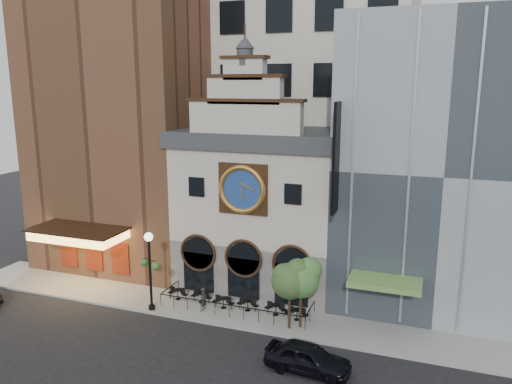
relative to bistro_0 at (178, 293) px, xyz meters
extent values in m
plane|color=black|center=(4.69, -2.60, -0.61)|extent=(120.00, 120.00, 0.00)
cube|color=gray|center=(4.69, -0.10, -0.54)|extent=(44.00, 5.00, 0.15)
cube|color=#605E5B|center=(4.69, 5.40, 1.54)|extent=(12.00, 8.00, 4.00)
cube|color=beige|center=(4.69, 5.40, 7.04)|extent=(12.00, 8.00, 7.00)
cube|color=#2D3035|center=(4.69, 5.40, 11.14)|extent=(12.60, 8.60, 1.20)
cube|color=black|center=(4.69, 1.32, 7.94)|extent=(3.60, 0.25, 3.60)
cylinder|color=navy|center=(4.69, 1.18, 7.94)|extent=(3.10, 0.12, 3.10)
torus|color=gold|center=(4.69, 1.10, 7.94)|extent=(3.46, 0.36, 3.46)
cylinder|color=#2D3035|center=(4.69, 1.80, 16.84)|extent=(1.10, 1.10, 1.10)
cone|color=#2D3035|center=(4.69, 1.80, 17.79)|extent=(1.30, 1.30, 0.80)
cube|color=brown|center=(-8.31, 7.40, 12.04)|extent=(14.00, 12.00, 25.00)
cube|color=#FFBF59|center=(-8.31, -0.30, 3.74)|extent=(7.00, 3.40, 0.70)
cube|color=black|center=(-8.31, -0.30, 4.19)|extent=(7.40, 3.80, 0.15)
cube|color=maroon|center=(-8.31, 1.35, 1.54)|extent=(5.60, 0.15, 2.60)
cube|color=gray|center=(17.69, 7.40, 9.54)|extent=(14.00, 12.00, 20.00)
cube|color=#679A46|center=(14.69, 0.20, 2.84)|extent=(4.50, 2.40, 0.35)
cube|color=black|center=(11.29, 0.40, 10.54)|extent=(0.18, 1.60, 7.00)
cube|color=beige|center=(4.69, 17.40, 19.39)|extent=(20.00, 16.00, 40.00)
cylinder|color=black|center=(0.00, 0.00, 0.28)|extent=(0.68, 0.68, 0.03)
cylinder|color=black|center=(0.00, 0.00, -0.09)|extent=(0.06, 0.06, 0.72)
cylinder|color=black|center=(1.87, 0.08, 0.28)|extent=(0.68, 0.68, 0.03)
cylinder|color=black|center=(1.87, 0.08, -0.09)|extent=(0.06, 0.06, 0.72)
cylinder|color=black|center=(3.75, -0.23, 0.28)|extent=(0.68, 0.68, 0.03)
cylinder|color=black|center=(3.75, -0.23, -0.09)|extent=(0.06, 0.06, 0.72)
cylinder|color=black|center=(5.51, -0.01, 0.28)|extent=(0.68, 0.68, 0.03)
cylinder|color=black|center=(5.51, -0.01, -0.09)|extent=(0.06, 0.06, 0.72)
cylinder|color=black|center=(7.56, 0.00, 0.28)|extent=(0.68, 0.68, 0.03)
cylinder|color=black|center=(7.56, 0.00, -0.09)|extent=(0.06, 0.06, 0.72)
cylinder|color=black|center=(9.13, -0.22, 0.28)|extent=(0.68, 0.68, 0.03)
cylinder|color=black|center=(9.13, -0.22, -0.09)|extent=(0.06, 0.06, 0.72)
imported|color=black|center=(11.26, -5.74, 0.21)|extent=(4.99, 2.35, 1.65)
imported|color=black|center=(2.57, -0.91, 0.35)|extent=(0.39, 0.60, 1.63)
cylinder|color=black|center=(-0.92, -2.12, 2.10)|extent=(0.18, 0.18, 5.13)
cylinder|color=black|center=(-0.92, -2.12, -0.31)|extent=(0.45, 0.45, 0.31)
sphere|color=white|center=(-0.92, -2.12, 4.87)|extent=(0.62, 0.62, 0.62)
sphere|color=#2D6327|center=(-1.50, -1.93, 2.87)|extent=(0.57, 0.57, 0.57)
sphere|color=#2D6327|center=(-0.34, -2.31, 2.87)|extent=(0.57, 0.57, 0.57)
cylinder|color=#382619|center=(8.95, -1.48, 0.80)|extent=(0.18, 0.18, 2.53)
sphere|color=#2F4E1F|center=(8.95, -1.48, 2.79)|extent=(2.35, 2.35, 2.35)
sphere|color=#2F4E1F|center=(9.40, -1.21, 3.42)|extent=(1.62, 1.62, 1.62)
sphere|color=#2F4E1F|center=(8.59, -1.66, 3.24)|extent=(1.44, 1.44, 1.44)
cylinder|color=#382619|center=(9.58, -1.10, 0.81)|extent=(0.18, 0.18, 2.55)
sphere|color=#356A2A|center=(9.58, -1.10, 2.81)|extent=(2.36, 2.36, 2.36)
sphere|color=#356A2A|center=(10.04, -0.82, 3.45)|extent=(1.64, 1.64, 1.64)
sphere|color=#356A2A|center=(9.22, -1.28, 3.26)|extent=(1.45, 1.45, 1.45)
camera|label=1|loc=(17.06, -30.28, 15.07)|focal=35.00mm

